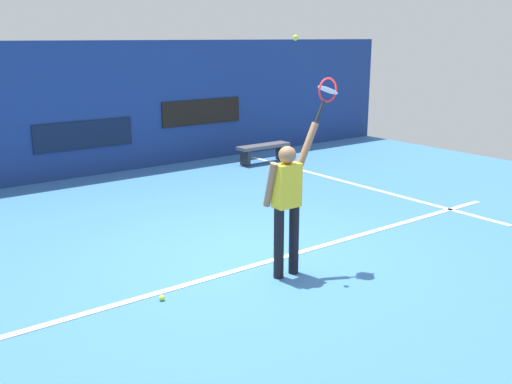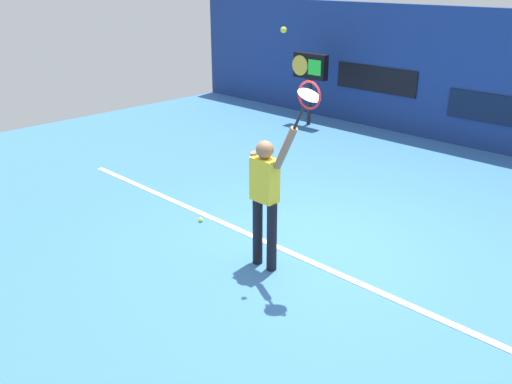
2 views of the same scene
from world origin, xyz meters
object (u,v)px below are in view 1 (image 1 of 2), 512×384
tennis_player (287,200)px  tennis_racket (327,93)px  water_bottle (293,153)px  tennis_ball (295,38)px  court_bench (263,149)px  spare_ball (162,298)px

tennis_player → tennis_racket: size_ratio=3.16×
tennis_racket → water_bottle: (4.37, 5.67, -2.18)m
tennis_ball → court_bench: 7.28m
tennis_ball → spare_ball: (-1.82, 0.20, -2.93)m
court_bench → water_bottle: bearing=0.0°
tennis_player → tennis_ball: size_ratio=28.69×
tennis_player → court_bench: size_ratio=1.39×
tennis_ball → spare_ball: bearing=173.6°
court_bench → tennis_player: bearing=-125.5°
tennis_player → tennis_ball: 1.97m
court_bench → spare_ball: size_ratio=20.59×
tennis_player → tennis_racket: (0.63, -0.00, 1.29)m
tennis_racket → court_bench: bearing=58.9°
tennis_player → tennis_ball: (0.17, 0.09, 1.96)m
tennis_racket → water_bottle: 7.49m
tennis_player → water_bottle: size_ratio=8.13×
water_bottle → court_bench: bearing=180.0°
tennis_racket → spare_ball: 3.22m
spare_ball → tennis_racket: bearing=-7.5°
tennis_player → tennis_racket: 1.43m
tennis_racket → tennis_ball: bearing=168.3°
tennis_player → court_bench: (4.04, 5.67, -0.67)m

